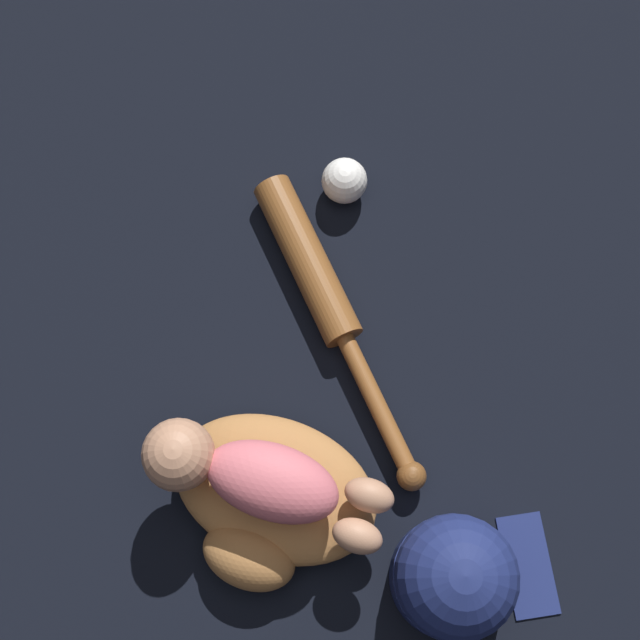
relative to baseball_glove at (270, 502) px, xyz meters
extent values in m
plane|color=black|center=(0.02, -0.02, -0.04)|extent=(6.00, 6.00, 0.00)
ellipsoid|color=#A8703D|center=(0.00, -0.02, 0.00)|extent=(0.34, 0.25, 0.09)
ellipsoid|color=#A8703D|center=(-0.01, 0.08, 0.00)|extent=(0.15, 0.11, 0.09)
ellipsoid|color=#D16670|center=(0.00, -0.02, 0.09)|extent=(0.21, 0.14, 0.09)
sphere|color=tan|center=(0.13, 0.01, 0.10)|extent=(0.10, 0.10, 0.10)
ellipsoid|color=tan|center=(-0.14, -0.01, 0.07)|extent=(0.08, 0.06, 0.05)
ellipsoid|color=tan|center=(-0.13, -0.07, 0.07)|extent=(0.08, 0.06, 0.05)
cylinder|color=brown|center=(0.14, -0.36, -0.01)|extent=(0.27, 0.22, 0.06)
cylinder|color=brown|center=(-0.07, -0.21, -0.01)|extent=(0.21, 0.17, 0.03)
sphere|color=brown|center=(-0.17, -0.13, -0.01)|extent=(0.05, 0.05, 0.05)
sphere|color=white|center=(0.15, -0.51, -0.01)|extent=(0.08, 0.08, 0.08)
cylinder|color=navy|center=(-0.28, -0.03, -0.01)|extent=(0.18, 0.18, 0.07)
sphere|color=navy|center=(-0.28, -0.03, 0.04)|extent=(0.18, 0.18, 0.18)
cube|color=navy|center=(-0.38, -0.10, -0.04)|extent=(0.14, 0.16, 0.01)
camera|label=1|loc=(-0.12, 0.07, 1.33)|focal=50.00mm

